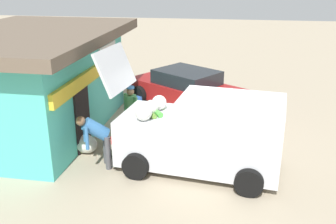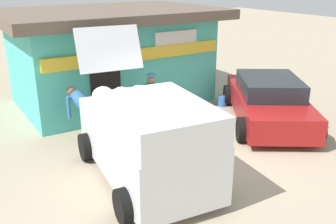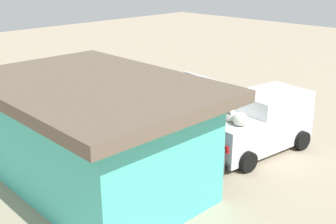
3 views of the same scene
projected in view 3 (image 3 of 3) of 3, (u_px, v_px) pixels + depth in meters
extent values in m
plane|color=tan|center=(220.00, 139.00, 14.98)|extent=(60.00, 60.00, 0.00)
cube|color=#4CC6B7|center=(95.00, 141.00, 11.38)|extent=(6.00, 3.89, 2.76)
cube|color=yellow|center=(149.00, 106.00, 12.47)|extent=(5.64, 0.22, 0.36)
cube|color=black|center=(173.00, 145.00, 12.04)|extent=(0.90, 0.08, 2.00)
cube|color=white|center=(121.00, 88.00, 13.25)|extent=(1.50, 0.09, 0.60)
cube|color=brown|center=(92.00, 87.00, 10.87)|extent=(6.99, 4.87, 0.31)
cube|color=silver|center=(255.00, 129.00, 13.86)|extent=(2.29, 4.12, 1.16)
cube|color=silver|center=(271.00, 100.00, 14.00)|extent=(2.01, 2.64, 0.57)
cube|color=black|center=(293.00, 95.00, 14.67)|extent=(1.50, 0.28, 0.43)
cube|color=silver|center=(208.00, 93.00, 12.07)|extent=(1.64, 0.68, 1.05)
ellipsoid|color=silver|center=(224.00, 112.00, 13.20)|extent=(0.45, 0.37, 0.37)
ellipsoid|color=silver|center=(240.00, 119.00, 12.51)|extent=(0.50, 0.41, 0.41)
ellipsoid|color=silver|center=(231.00, 116.00, 12.86)|extent=(0.44, 0.36, 0.36)
cylinder|color=#6A9C3B|center=(222.00, 114.00, 13.35)|extent=(0.26, 0.15, 0.14)
cylinder|color=#50B343|center=(237.00, 118.00, 12.96)|extent=(0.31, 0.28, 0.14)
cylinder|color=olive|center=(238.00, 121.00, 12.80)|extent=(0.25, 0.23, 0.12)
cube|color=black|center=(210.00, 159.00, 12.89)|extent=(1.68, 0.31, 0.16)
cube|color=red|center=(226.00, 150.00, 12.18)|extent=(0.15, 0.08, 0.20)
cube|color=red|center=(195.00, 135.00, 13.22)|extent=(0.15, 0.08, 0.20)
cylinder|color=black|center=(302.00, 140.00, 14.05)|extent=(0.31, 0.67, 0.65)
cylinder|color=black|center=(258.00, 124.00, 15.49)|extent=(0.31, 0.67, 0.65)
cylinder|color=black|center=(248.00, 162.00, 12.53)|extent=(0.31, 0.67, 0.65)
cylinder|color=black|center=(205.00, 142.00, 13.97)|extent=(0.31, 0.67, 0.65)
cube|color=maroon|center=(143.00, 109.00, 16.50)|extent=(4.01, 4.63, 0.67)
cube|color=#1E2328|center=(142.00, 95.00, 16.31)|extent=(2.53, 2.64, 0.48)
cylinder|color=black|center=(104.00, 108.00, 17.24)|extent=(0.56, 0.67, 0.66)
cylinder|color=black|center=(106.00, 125.00, 15.40)|extent=(0.56, 0.67, 0.66)
cylinder|color=black|center=(174.00, 104.00, 17.73)|extent=(0.56, 0.67, 0.66)
cylinder|color=black|center=(184.00, 120.00, 15.89)|extent=(0.56, 0.67, 0.66)
cylinder|color=navy|center=(185.00, 144.00, 13.57)|extent=(0.15, 0.15, 0.80)
cylinder|color=navy|center=(175.00, 145.00, 13.53)|extent=(0.15, 0.15, 0.80)
cylinder|color=#4C9959|center=(180.00, 125.00, 13.32)|extent=(0.48, 0.48, 0.57)
sphere|color=#8C6647|center=(180.00, 113.00, 13.19)|extent=(0.22, 0.22, 0.22)
cylinder|color=#3872B2|center=(180.00, 110.00, 13.15)|extent=(0.24, 0.24, 0.05)
cylinder|color=#4C9959|center=(187.00, 124.00, 13.35)|extent=(0.09, 0.09, 0.54)
cylinder|color=#4C9959|center=(173.00, 125.00, 13.28)|extent=(0.09, 0.09, 0.54)
cylinder|color=#4C4C51|center=(222.00, 163.00, 12.21)|extent=(0.15, 0.15, 0.87)
cylinder|color=#4C4C51|center=(211.00, 161.00, 12.32)|extent=(0.15, 0.15, 0.87)
cylinder|color=#3872B2|center=(216.00, 146.00, 11.84)|extent=(0.61, 0.77, 0.64)
sphere|color=brown|center=(213.00, 143.00, 11.45)|extent=(0.23, 0.23, 0.23)
cylinder|color=#3872B2|center=(222.00, 155.00, 11.58)|extent=(0.09, 0.09, 0.58)
cylinder|color=#3872B2|center=(205.00, 152.00, 11.73)|extent=(0.09, 0.09, 0.58)
ellipsoid|color=silver|center=(180.00, 170.00, 12.22)|extent=(0.89, 0.93, 0.49)
cylinder|color=#60963A|center=(178.00, 179.00, 12.06)|extent=(0.16, 0.28, 0.15)
cylinder|color=#60B044|center=(172.00, 174.00, 12.33)|extent=(0.25, 0.27, 0.14)
cylinder|color=#53B543|center=(173.00, 180.00, 12.05)|extent=(0.24, 0.25, 0.11)
cylinder|color=blue|center=(111.00, 130.00, 15.32)|extent=(0.29, 0.29, 0.33)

